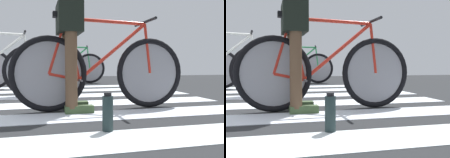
# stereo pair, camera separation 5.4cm
# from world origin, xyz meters

# --- Properties ---
(bicycle_1_of_4) EXTENTS (1.74, 0.52, 0.93)m
(bicycle_1_of_4) POSITION_xyz_m (1.03, -0.54, 0.41)
(bicycle_1_of_4) COLOR black
(bicycle_1_of_4) RESTS_ON ground
(cyclist_1_of_4) EXTENTS (0.32, 0.41, 1.02)m
(cyclist_1_of_4) POSITION_xyz_m (0.72, -0.54, 0.68)
(cyclist_1_of_4) COLOR brown
(cyclist_1_of_4) RESTS_ON ground
(bicycle_4_of_4) EXTENTS (1.71, 0.56, 0.93)m
(bicycle_4_of_4) POSITION_xyz_m (1.07, 3.29, 0.41)
(bicycle_4_of_4) COLOR black
(bicycle_4_of_4) RESTS_ON ground
(cyclist_4_of_4) EXTENTS (0.38, 0.45, 1.01)m
(cyclist_4_of_4) POSITION_xyz_m (0.77, 3.35, 0.68)
(cyclist_4_of_4) COLOR #A87A5B
(cyclist_4_of_4) RESTS_ON ground
(water_bottle) EXTENTS (0.07, 0.07, 0.26)m
(water_bottle) POSITION_xyz_m (0.88, -1.39, 0.14)
(water_bottle) COLOR #1D2C2D
(water_bottle) RESTS_ON ground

